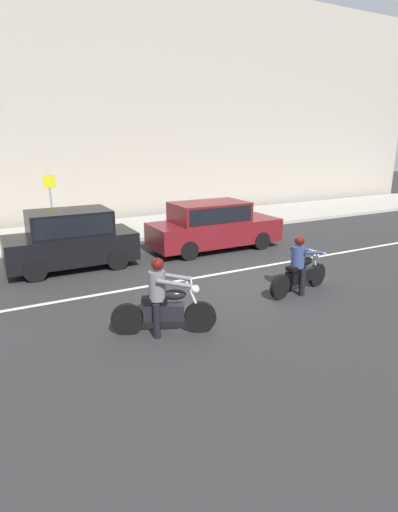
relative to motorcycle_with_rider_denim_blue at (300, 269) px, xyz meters
name	(u,v)px	position (x,y,z in m)	size (l,w,h in m)	color
ground_plane	(243,281)	(-0.78, 1.37, -0.63)	(80.00, 80.00, 0.00)	#2B2B2B
sidewalk_slab	(142,227)	(-0.78, 9.37, -0.56)	(40.00, 4.40, 0.14)	#A8A399
building_facade	(112,101)	(-0.78, 12.77, 4.98)	(40.00, 1.40, 11.22)	#A89E8E
lane_marking_stripe	(221,273)	(-0.96, 2.27, -0.62)	(18.00, 0.14, 0.01)	silver
motorcycle_with_rider_denim_blue	(300,269)	(0.00, 0.00, 0.00)	(2.13, 0.77, 1.52)	black
motorcycle_with_rider_gray	(163,303)	(-4.03, -0.50, 0.03)	(2.00, 1.05, 1.61)	black
parked_hatchback_black	(71,239)	(-4.73, 4.89, 0.31)	(3.81, 1.76, 1.80)	black
parked_sedan_maroon	(213,225)	(0.21, 4.81, 0.26)	(4.73, 1.82, 1.72)	maroon
street_sign_post	(51,201)	(-4.70, 8.18, 1.02)	(0.44, 0.08, 2.47)	gray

